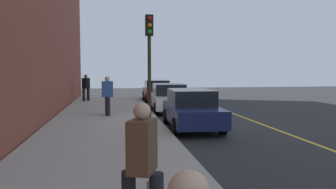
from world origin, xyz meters
TOP-DOWN VIEW (x-y plane):
  - ground_plane at (0.00, 0.00)m, footprint 56.00×56.00m
  - sidewalk at (0.00, -3.30)m, footprint 28.00×4.60m
  - lane_stripe_centre at (0.00, 3.20)m, footprint 28.00×0.14m
  - parked_car_red at (-10.68, 0.15)m, footprint 4.21×1.97m
  - parked_car_white at (-4.59, 0.04)m, footprint 4.28×2.01m
  - parked_car_navy at (0.76, 0.06)m, footprint 4.30×1.99m
  - pedestrian_brown_coat at (9.27, -2.59)m, footprint 0.54×0.55m
  - pedestrian_black_coat at (-10.11, -4.80)m, footprint 0.56×0.56m
  - pedestrian_blue_coat at (-2.55, -3.23)m, footprint 0.60×0.53m
  - traffic_light_pole at (1.97, -1.72)m, footprint 0.35×0.26m

SIDE VIEW (x-z plane):
  - ground_plane at x=0.00m, z-range 0.00..0.00m
  - lane_stripe_centre at x=0.00m, z-range 0.00..0.01m
  - sidewalk at x=0.00m, z-range 0.00..0.15m
  - parked_car_red at x=-10.68m, z-range 0.00..1.51m
  - parked_car_white at x=-4.59m, z-range 0.00..1.51m
  - parked_car_navy at x=0.76m, z-range 0.00..1.51m
  - pedestrian_brown_coat at x=9.27m, z-range 0.21..1.94m
  - pedestrian_black_coat at x=-10.11m, z-range 0.21..2.01m
  - pedestrian_blue_coat at x=-2.55m, z-range 0.21..2.05m
  - traffic_light_pole at x=1.97m, z-range 0.88..4.88m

